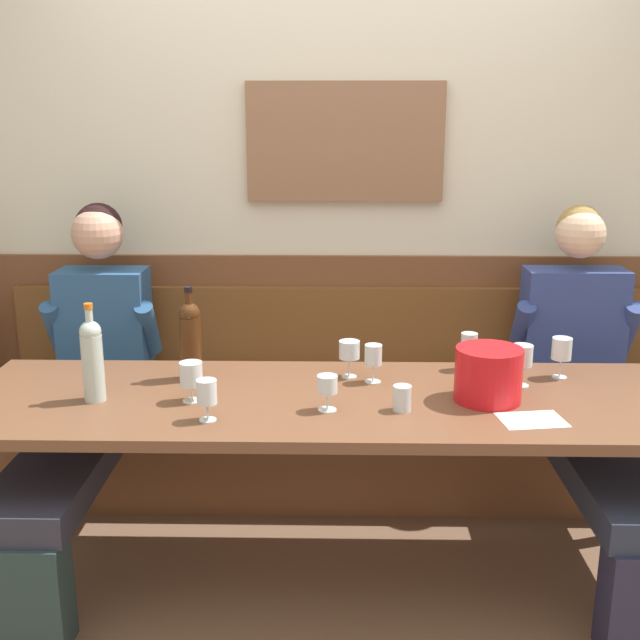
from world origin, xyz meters
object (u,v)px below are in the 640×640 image
(wall_bench, at_px, (333,437))
(wine_glass_right_end, at_px, (349,351))
(wine_glass_center_front, at_px, (190,376))
(wine_glass_mid_left, at_px, (468,344))
(person_right_seat, at_px, (84,381))
(wine_glass_mid_right, at_px, (326,386))
(wine_bottle_green_tall, at_px, (91,358))
(water_tumbler_right, at_px, (401,398))
(dining_table, at_px, (333,415))
(wine_glass_center_rear, at_px, (372,357))
(person_left_seat, at_px, (593,393))
(wine_bottle_amber_mid, at_px, (190,338))
(wine_glass_left_end, at_px, (206,394))
(wine_glass_by_bottle, at_px, (561,349))
(ice_bucket, at_px, (487,374))
(wine_glass_near_bucket, at_px, (521,357))

(wall_bench, xyz_separation_m, wine_glass_right_end, (0.06, -0.47, 0.56))
(wine_glass_center_front, relative_size, wine_glass_mid_left, 0.96)
(person_right_seat, distance_m, wine_glass_mid_left, 1.55)
(person_right_seat, xyz_separation_m, wine_glass_mid_right, (0.99, -0.48, 0.16))
(wine_bottle_green_tall, distance_m, water_tumbler_right, 1.08)
(dining_table, height_order, wine_glass_center_rear, wine_glass_center_rear)
(wall_bench, bearing_deg, wine_glass_center_rear, -74.73)
(person_right_seat, relative_size, wine_glass_center_front, 9.38)
(person_left_seat, height_order, wine_glass_mid_left, person_left_seat)
(wine_glass_center_front, bearing_deg, wine_glass_center_rear, 18.31)
(wine_glass_center_rear, bearing_deg, wine_glass_mid_left, 22.17)
(wine_glass_mid_left, relative_size, wine_glass_center_rear, 1.02)
(wall_bench, relative_size, wine_glass_mid_left, 19.88)
(wine_glass_mid_right, xyz_separation_m, wine_glass_mid_left, (0.55, 0.44, 0.01))
(wine_glass_mid_left, distance_m, water_tumbler_right, 0.53)
(wine_bottle_amber_mid, bearing_deg, wine_glass_left_end, -73.01)
(dining_table, xyz_separation_m, wine_glass_by_bottle, (0.86, 0.22, 0.18))
(ice_bucket, relative_size, wine_glass_mid_right, 1.88)
(wine_glass_left_end, bearing_deg, wine_glass_by_bottle, 19.56)
(wine_glass_near_bucket, height_order, water_tumbler_right, wine_glass_near_bucket)
(wall_bench, height_order, dining_table, wall_bench)
(wine_bottle_green_tall, xyz_separation_m, wine_glass_left_end, (0.42, -0.18, -0.06))
(wine_bottle_amber_mid, height_order, wine_glass_right_end, wine_bottle_amber_mid)
(wine_glass_right_end, bearing_deg, water_tumbler_right, -63.11)
(person_right_seat, height_order, wine_glass_left_end, person_right_seat)
(wall_bench, height_order, wine_glass_mid_left, wall_bench)
(ice_bucket, bearing_deg, wine_glass_center_front, -178.33)
(dining_table, bearing_deg, wall_bench, 90.00)
(person_left_seat, bearing_deg, wine_glass_by_bottle, -150.02)
(person_left_seat, height_order, wine_glass_left_end, person_left_seat)
(dining_table, xyz_separation_m, wine_glass_near_bucket, (0.69, 0.12, 0.18))
(person_left_seat, xyz_separation_m, ice_bucket, (-0.50, -0.35, 0.19))
(wine_glass_center_front, relative_size, wine_glass_mid_right, 1.15)
(wall_bench, relative_size, wine_glass_near_bucket, 18.68)
(wine_glass_by_bottle, bearing_deg, wine_bottle_green_tall, -170.79)
(dining_table, relative_size, wine_glass_center_rear, 18.17)
(wine_bottle_amber_mid, bearing_deg, wall_bench, 43.07)
(wine_glass_right_end, bearing_deg, dining_table, -104.80)
(ice_bucket, height_order, wine_glass_mid_left, ice_bucket)
(person_left_seat, xyz_separation_m, wine_glass_by_bottle, (-0.17, -0.10, 0.21))
(wine_glass_left_end, height_order, wine_glass_mid_left, wine_glass_mid_left)
(dining_table, bearing_deg, person_left_seat, 17.30)
(wine_glass_center_front, xyz_separation_m, wine_glass_mid_left, (1.02, 0.37, 0.01))
(ice_bucket, distance_m, wine_bottle_green_tall, 1.38)
(water_tumbler_right, bearing_deg, wine_glass_mid_right, -179.10)
(wine_glass_mid_right, relative_size, wine_glass_by_bottle, 0.79)
(wine_glass_left_end, relative_size, wine_glass_mid_left, 0.95)
(wine_glass_left_end, xyz_separation_m, wine_glass_mid_right, (0.39, 0.10, -0.00))
(wall_bench, relative_size, wine_glass_by_bottle, 18.74)
(wine_glass_center_front, bearing_deg, wall_bench, 56.13)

